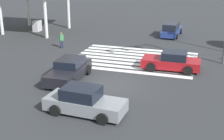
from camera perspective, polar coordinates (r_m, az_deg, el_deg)
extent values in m
plane|color=#2B2D30|center=(21.56, 0.00, -2.71)|extent=(125.96, 125.96, 0.00)
cube|color=silver|center=(30.47, 5.58, 3.78)|extent=(10.47, 0.60, 0.01)
cube|color=silver|center=(29.57, 5.18, 3.32)|extent=(10.47, 0.60, 0.01)
cube|color=silver|center=(28.68, 4.76, 2.83)|extent=(10.47, 0.60, 0.01)
cube|color=silver|center=(27.79, 4.31, 2.30)|extent=(10.47, 0.60, 0.01)
cube|color=silver|center=(26.91, 3.83, 1.75)|extent=(10.47, 0.60, 0.01)
cube|color=silver|center=(26.03, 3.32, 1.15)|extent=(10.47, 0.60, 0.01)
cube|color=silver|center=(25.16, 2.77, 0.52)|extent=(10.47, 0.60, 0.01)
cube|color=silver|center=(24.29, 2.19, -0.16)|extent=(10.47, 0.60, 0.01)
cube|color=black|center=(22.45, -7.93, -0.43)|extent=(2.03, 4.81, 0.76)
cube|color=black|center=(22.56, -7.64, 1.44)|extent=(1.75, 2.18, 0.56)
cylinder|color=black|center=(20.91, -7.09, -2.53)|extent=(0.25, 0.73, 0.72)
cylinder|color=black|center=(21.68, -11.74, -2.00)|extent=(0.25, 0.73, 0.72)
cylinder|color=black|center=(23.47, -4.37, 0.01)|extent=(0.25, 0.73, 0.72)
cylinder|color=black|center=(24.16, -8.61, 0.41)|extent=(0.25, 0.73, 0.72)
cube|color=navy|center=(36.62, 10.81, 6.91)|extent=(1.88, 4.58, 0.62)
cube|color=black|center=(36.10, 10.76, 7.85)|extent=(1.62, 2.76, 0.75)
cylinder|color=black|center=(38.14, 9.93, 7.18)|extent=(0.25, 0.63, 0.62)
cylinder|color=black|center=(37.87, 12.45, 6.93)|extent=(0.25, 0.63, 0.62)
cylinder|color=black|center=(35.47, 9.03, 6.33)|extent=(0.25, 0.63, 0.62)
cylinder|color=black|center=(35.17, 11.73, 6.06)|extent=(0.25, 0.63, 0.62)
cube|color=maroon|center=(24.92, 10.73, 1.28)|extent=(4.51, 1.99, 0.66)
cube|color=black|center=(24.72, 11.36, 2.63)|extent=(1.91, 1.76, 0.61)
cylinder|color=black|center=(24.22, 7.17, 0.52)|extent=(0.72, 0.23, 0.72)
cylinder|color=black|center=(26.07, 7.93, 1.84)|extent=(0.72, 0.23, 0.72)
cylinder|color=black|center=(23.95, 13.72, -0.10)|extent=(0.72, 0.23, 0.72)
cylinder|color=black|center=(25.82, 14.02, 1.27)|extent=(0.72, 0.23, 0.72)
cube|color=gray|center=(17.51, -4.91, -6.29)|extent=(4.60, 1.98, 0.69)
cube|color=black|center=(17.33, -5.66, -4.15)|extent=(2.10, 1.67, 0.66)
cylinder|color=black|center=(17.84, 0.43, -6.42)|extent=(0.67, 0.25, 0.66)
cylinder|color=black|center=(16.36, -1.77, -8.94)|extent=(0.67, 0.25, 0.66)
cylinder|color=black|center=(18.90, -7.57, -5.07)|extent=(0.67, 0.25, 0.66)
cylinder|color=black|center=(17.51, -10.33, -7.28)|extent=(0.67, 0.25, 0.66)
cube|color=#B2B2B7|center=(39.50, -13.53, 7.85)|extent=(0.70, 1.10, 1.30)
cylinder|color=silver|center=(40.34, -8.00, 11.09)|extent=(0.36, 0.36, 5.01)
cylinder|color=silver|center=(43.15, -15.11, 11.14)|extent=(0.36, 0.36, 5.01)
cylinder|color=silver|center=(35.26, -12.09, 9.71)|extent=(0.36, 0.36, 5.01)
cylinder|color=silver|center=(38.44, -19.75, 9.78)|extent=(0.36, 0.36, 5.01)
cylinder|color=#232842|center=(31.18, -9.03, 4.69)|extent=(0.14, 0.14, 0.75)
cylinder|color=#232842|center=(31.13, -9.31, 4.65)|extent=(0.14, 0.14, 0.75)
cube|color=#337A42|center=(31.00, -9.23, 5.87)|extent=(0.41, 0.41, 0.59)
sphere|color=#8C6647|center=(30.91, -9.27, 6.59)|extent=(0.20, 0.20, 0.20)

